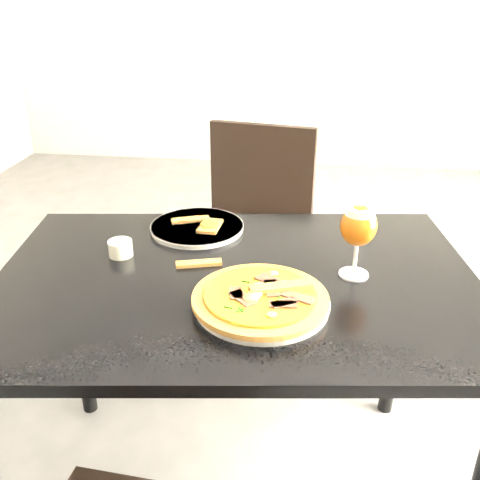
# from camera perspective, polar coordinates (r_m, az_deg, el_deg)

# --- Properties ---
(ground) EXTENTS (6.00, 6.00, 0.00)m
(ground) POSITION_cam_1_polar(r_m,az_deg,el_deg) (2.05, 6.14, -17.90)
(ground) COLOR #57575A
(ground) RESTS_ON ground
(dining_table) EXTENTS (1.29, 0.94, 0.75)m
(dining_table) POSITION_cam_1_polar(r_m,az_deg,el_deg) (1.38, -0.39, -7.16)
(dining_table) COLOR black
(dining_table) RESTS_ON ground
(chair_far) EXTENTS (0.50, 0.50, 0.93)m
(chair_far) POSITION_cam_1_polar(r_m,az_deg,el_deg) (2.06, 1.28, 0.05)
(chair_far) COLOR black
(chair_far) RESTS_ON ground
(plate_main) EXTENTS (0.33, 0.33, 0.02)m
(plate_main) POSITION_cam_1_polar(r_m,az_deg,el_deg) (1.21, 2.32, -6.73)
(plate_main) COLOR silver
(plate_main) RESTS_ON dining_table
(pizza) EXTENTS (0.31, 0.31, 0.03)m
(pizza) POSITION_cam_1_polar(r_m,az_deg,el_deg) (1.20, 2.24, -6.08)
(pizza) COLOR brown
(pizza) RESTS_ON plate_main
(plate_second) EXTENTS (0.37, 0.37, 0.01)m
(plate_second) POSITION_cam_1_polar(r_m,az_deg,el_deg) (1.58, -4.60, 1.36)
(plate_second) COLOR silver
(plate_second) RESTS_ON dining_table
(crust_scraps) EXTENTS (0.16, 0.12, 0.01)m
(crust_scraps) POSITION_cam_1_polar(r_m,az_deg,el_deg) (1.58, -3.93, 1.76)
(crust_scraps) COLOR brown
(crust_scraps) RESTS_ON plate_second
(loose_crust) EXTENTS (0.12, 0.06, 0.01)m
(loose_crust) POSITION_cam_1_polar(r_m,az_deg,el_deg) (1.39, -4.41, -2.50)
(loose_crust) COLOR brown
(loose_crust) RESTS_ON dining_table
(sauce_cup) EXTENTS (0.06, 0.06, 0.04)m
(sauce_cup) POSITION_cam_1_polar(r_m,az_deg,el_deg) (1.46, -12.65, -0.79)
(sauce_cup) COLOR silver
(sauce_cup) RESTS_ON dining_table
(beer_glass) EXTENTS (0.09, 0.09, 0.19)m
(beer_glass) POSITION_cam_1_polar(r_m,az_deg,el_deg) (1.31, 12.54, 1.44)
(beer_glass) COLOR silver
(beer_glass) RESTS_ON dining_table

